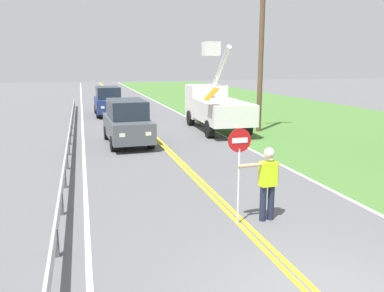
# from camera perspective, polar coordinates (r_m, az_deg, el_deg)

# --- Properties ---
(grass_verge_right) EXTENTS (16.00, 110.00, 0.01)m
(grass_verge_right) POSITION_cam_1_polar(r_m,az_deg,el_deg) (29.35, 15.58, 4.14)
(grass_verge_right) COLOR #477533
(grass_verge_right) RESTS_ON ground
(centerline_yellow_left) EXTENTS (0.11, 110.00, 0.01)m
(centerline_yellow_left) POSITION_cam_1_polar(r_m,az_deg,el_deg) (25.37, -7.70, 3.30)
(centerline_yellow_left) COLOR yellow
(centerline_yellow_left) RESTS_ON ground
(centerline_yellow_right) EXTENTS (0.11, 110.00, 0.01)m
(centerline_yellow_right) POSITION_cam_1_polar(r_m,az_deg,el_deg) (25.40, -7.29, 3.32)
(centerline_yellow_right) COLOR yellow
(centerline_yellow_right) RESTS_ON ground
(edge_line_right) EXTENTS (0.12, 110.00, 0.01)m
(edge_line_right) POSITION_cam_1_polar(r_m,az_deg,el_deg) (26.13, 0.35, 3.66)
(edge_line_right) COLOR silver
(edge_line_right) RESTS_ON ground
(edge_line_left) EXTENTS (0.12, 110.00, 0.01)m
(edge_line_left) POSITION_cam_1_polar(r_m,az_deg,el_deg) (25.14, -15.65, 2.89)
(edge_line_left) COLOR silver
(edge_line_left) RESTS_ON ground
(flagger_worker) EXTENTS (1.09, 0.26, 1.83)m
(flagger_worker) POSITION_cam_1_polar(r_m,az_deg,el_deg) (9.64, 10.93, -4.76)
(flagger_worker) COLOR #1E2338
(flagger_worker) RESTS_ON ground
(stop_sign_paddle) EXTENTS (0.56, 0.04, 2.33)m
(stop_sign_paddle) POSITION_cam_1_polar(r_m,az_deg,el_deg) (9.12, 6.89, -1.28)
(stop_sign_paddle) COLOR silver
(stop_sign_paddle) RESTS_ON ground
(utility_bucket_truck) EXTENTS (2.90, 6.89, 5.00)m
(utility_bucket_truck) POSITION_cam_1_polar(r_m,az_deg,el_deg) (22.78, 3.31, 5.95)
(utility_bucket_truck) COLOR white
(utility_bucket_truck) RESTS_ON ground
(oncoming_suv_nearest) EXTENTS (2.04, 4.66, 2.10)m
(oncoming_suv_nearest) POSITION_cam_1_polar(r_m,az_deg,el_deg) (18.80, -9.42, 3.49)
(oncoming_suv_nearest) COLOR #4C5156
(oncoming_suv_nearest) RESTS_ON ground
(oncoming_suv_second) EXTENTS (1.96, 4.63, 2.10)m
(oncoming_suv_second) POSITION_cam_1_polar(r_m,az_deg,el_deg) (29.56, -12.10, 6.43)
(oncoming_suv_second) COLOR navy
(oncoming_suv_second) RESTS_ON ground
(utility_pole_near) EXTENTS (1.80, 0.28, 7.91)m
(utility_pole_near) POSITION_cam_1_polar(r_m,az_deg,el_deg) (22.24, 9.99, 12.71)
(utility_pole_near) COLOR brown
(utility_pole_near) RESTS_ON ground
(guardrail_left_shoulder) EXTENTS (0.10, 32.00, 0.71)m
(guardrail_left_shoulder) POSITION_cam_1_polar(r_m,az_deg,el_deg) (20.50, -17.32, 2.27)
(guardrail_left_shoulder) COLOR #9EA0A3
(guardrail_left_shoulder) RESTS_ON ground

